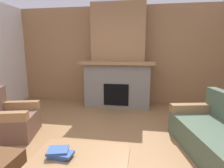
# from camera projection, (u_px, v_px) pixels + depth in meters

# --- Properties ---
(ground) EXTENTS (9.00, 9.00, 0.00)m
(ground) POSITION_uv_depth(u_px,v_px,m) (95.00, 158.00, 2.65)
(ground) COLOR olive
(wall_back_wood_panel) EXTENTS (6.00, 0.12, 2.70)m
(wall_back_wood_panel) POSITION_uv_depth(u_px,v_px,m) (120.00, 56.00, 5.31)
(wall_back_wood_panel) COLOR #997047
(wall_back_wood_panel) RESTS_ON ground
(fireplace) EXTENTS (1.90, 0.82, 2.70)m
(fireplace) POSITION_uv_depth(u_px,v_px,m) (118.00, 63.00, 4.98)
(fireplace) COLOR gray
(fireplace) RESTS_ON ground
(couch) EXTENTS (1.20, 1.94, 0.85)m
(couch) POSITION_uv_depth(u_px,v_px,m) (224.00, 139.00, 2.62)
(couch) COLOR #4C604C
(couch) RESTS_ON ground
(armchair) EXTENTS (0.92, 0.92, 0.85)m
(armchair) POSITION_uv_depth(u_px,v_px,m) (10.00, 120.00, 3.28)
(armchair) COLOR brown
(armchair) RESTS_ON ground
(coffee_table) EXTENTS (1.00, 0.60, 0.43)m
(coffee_table) POSITION_uv_depth(u_px,v_px,m) (81.00, 160.00, 1.98)
(coffee_table) COLOR #997047
(coffee_table) RESTS_ON ground
(book_stack_near_edge) EXTENTS (0.29, 0.22, 0.08)m
(book_stack_near_edge) POSITION_uv_depth(u_px,v_px,m) (60.00, 153.00, 1.94)
(book_stack_near_edge) COLOR #335699
(book_stack_near_edge) RESTS_ON coffee_table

